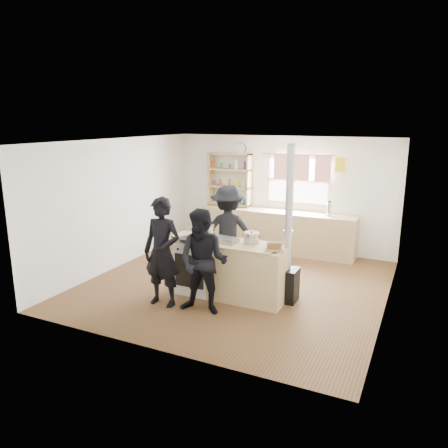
{
  "coord_description": "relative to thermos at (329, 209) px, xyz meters",
  "views": [
    {
      "loc": [
        2.94,
        -6.66,
        2.86
      ],
      "look_at": [
        -0.18,
        -0.1,
        1.1
      ],
      "focal_mm": 35.0,
      "sensor_mm": 36.0,
      "label": 1
    }
  ],
  "objects": [
    {
      "name": "person_near_right",
      "position": [
        -1.08,
        -3.48,
        -0.25
      ],
      "size": [
        0.84,
        0.69,
        1.59
      ],
      "primitive_type": "imported",
      "rotation": [
        0.0,
        0.0,
        0.12
      ],
      "color": "black",
      "rests_on": "ground"
    },
    {
      "name": "stockpot_counter",
      "position": [
        -0.65,
        -2.64,
        -0.03
      ],
      "size": [
        0.26,
        0.26,
        0.2
      ],
      "color": "#B2B2B4",
      "rests_on": "cooking_island"
    },
    {
      "name": "person_near_left",
      "position": [
        -1.8,
        -3.48,
        -0.19
      ],
      "size": [
        0.63,
        0.42,
        1.71
      ],
      "primitive_type": "imported",
      "rotation": [
        0.0,
        0.0,
        0.02
      ],
      "color": "black",
      "rests_on": "ground"
    },
    {
      "name": "stockpot_stove",
      "position": [
        -1.5,
        -2.55,
        -0.03
      ],
      "size": [
        0.25,
        0.25,
        0.2
      ],
      "color": "silver",
      "rests_on": "cooking_island"
    },
    {
      "name": "cooking_island",
      "position": [
        -0.97,
        -2.77,
        -0.58
      ],
      "size": [
        1.97,
        0.64,
        0.93
      ],
      "color": "white",
      "rests_on": "ground"
    },
    {
      "name": "person_far",
      "position": [
        -1.41,
        -1.9,
        -0.19
      ],
      "size": [
        1.26,
        1.01,
        1.7
      ],
      "primitive_type": "imported",
      "rotation": [
        0.0,
        0.0,
        3.55
      ],
      "color": "black",
      "rests_on": "ground"
    },
    {
      "name": "ground",
      "position": [
        -1.11,
        -2.22,
        -1.05
      ],
      "size": [
        5.0,
        5.0,
        0.01
      ],
      "primitive_type": "cube",
      "color": "brown",
      "rests_on": "ground"
    },
    {
      "name": "roast_tray",
      "position": [
        -1.03,
        -2.81,
        -0.07
      ],
      "size": [
        0.4,
        0.29,
        0.08
      ],
      "color": "silver",
      "rests_on": "cooking_island"
    },
    {
      "name": "thermos",
      "position": [
        0.0,
        0.0,
        0.0
      ],
      "size": [
        0.1,
        0.1,
        0.29
      ],
      "primitive_type": "cylinder",
      "color": "silver",
      "rests_on": "back_counter"
    },
    {
      "name": "flue_heater",
      "position": [
        -0.09,
        -2.52,
        -0.4
      ],
      "size": [
        0.35,
        0.35,
        2.5
      ],
      "color": "black",
      "rests_on": "ground"
    },
    {
      "name": "back_counter",
      "position": [
        -1.11,
        0.0,
        -0.59
      ],
      "size": [
        3.4,
        0.55,
        0.9
      ],
      "primitive_type": "cube",
      "color": "tan",
      "rests_on": "ground"
    },
    {
      "name": "bread_board",
      "position": [
        -0.2,
        -2.86,
        -0.06
      ],
      "size": [
        0.33,
        0.28,
        0.12
      ],
      "color": "tan",
      "rests_on": "cooking_island"
    },
    {
      "name": "shelving_unit",
      "position": [
        -2.31,
        0.12,
        0.47
      ],
      "size": [
        1.0,
        0.28,
        1.2
      ],
      "color": "tan",
      "rests_on": "back_counter"
    },
    {
      "name": "skillet_greens",
      "position": [
        -1.62,
        -2.97,
        -0.09
      ],
      "size": [
        0.32,
        0.32,
        0.05
      ],
      "color": "black",
      "rests_on": "cooking_island"
    }
  ]
}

